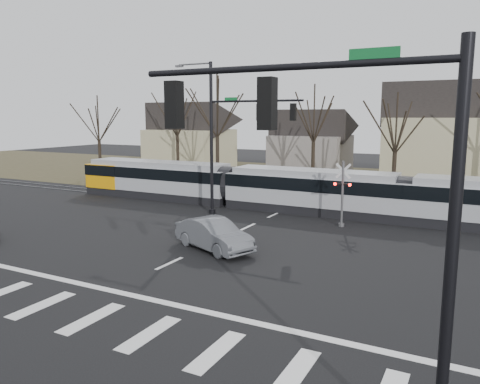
% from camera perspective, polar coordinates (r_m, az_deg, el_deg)
% --- Properties ---
extents(ground, '(140.00, 140.00, 0.00)m').
position_cam_1_polar(ground, '(20.35, -11.97, -10.06)').
color(ground, black).
extents(grass_verge, '(140.00, 28.00, 0.01)m').
position_cam_1_polar(grass_verge, '(48.80, 12.57, 1.19)').
color(grass_verge, '#38331E').
rests_on(grass_verge, ground).
extents(crosswalk, '(27.00, 2.60, 0.01)m').
position_cam_1_polar(crosswalk, '(17.67, -20.44, -13.48)').
color(crosswalk, silver).
rests_on(crosswalk, ground).
extents(stop_line, '(28.00, 0.35, 0.01)m').
position_cam_1_polar(stop_line, '(19.08, -15.46, -11.50)').
color(stop_line, silver).
rests_on(stop_line, ground).
extents(lane_dashes, '(0.18, 30.00, 0.01)m').
position_cam_1_polar(lane_dashes, '(33.79, 5.49, -2.15)').
color(lane_dashes, silver).
rests_on(lane_dashes, ground).
extents(rail_pair, '(90.00, 1.52, 0.06)m').
position_cam_1_polar(rail_pair, '(33.60, 5.36, -2.17)').
color(rail_pair, '#59595E').
rests_on(rail_pair, ground).
extents(tram, '(39.42, 2.93, 2.99)m').
position_cam_1_polar(tram, '(32.86, 8.56, 0.34)').
color(tram, gray).
rests_on(tram, ground).
extents(sedan, '(5.08, 5.94, 1.56)m').
position_cam_1_polar(sedan, '(23.60, -3.23, -5.18)').
color(sedan, slate).
rests_on(sedan, ground).
extents(signal_pole_near_right, '(6.72, 0.44, 8.00)m').
position_cam_1_polar(signal_pole_near_right, '(9.14, 12.94, -0.39)').
color(signal_pole_near_right, black).
rests_on(signal_pole_near_right, ground).
extents(signal_pole_far, '(9.28, 0.44, 10.20)m').
position_cam_1_polar(signal_pole_far, '(30.99, -0.97, 7.48)').
color(signal_pole_far, black).
rests_on(signal_pole_far, ground).
extents(rail_crossing_signal, '(1.08, 0.36, 4.00)m').
position_cam_1_polar(rail_crossing_signal, '(28.89, 12.36, -0.47)').
color(rail_crossing_signal, '#59595B').
rests_on(rail_crossing_signal, ground).
extents(tree_row, '(59.20, 7.20, 10.00)m').
position_cam_1_polar(tree_row, '(42.06, 13.32, 6.75)').
color(tree_row, black).
rests_on(tree_row, ground).
extents(house_a, '(9.72, 8.64, 8.60)m').
position_cam_1_polar(house_a, '(58.54, -6.13, 7.05)').
color(house_a, tan).
rests_on(house_a, ground).
extents(house_b, '(8.64, 7.56, 7.65)m').
position_cam_1_polar(house_b, '(53.69, 8.65, 6.28)').
color(house_b, slate).
rests_on(house_b, ground).
extents(house_c, '(10.80, 8.64, 10.10)m').
position_cam_1_polar(house_c, '(47.88, 23.64, 6.78)').
color(house_c, tan).
rests_on(house_c, ground).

